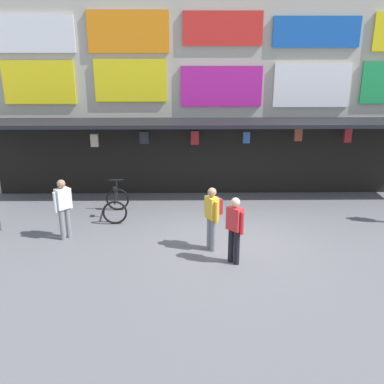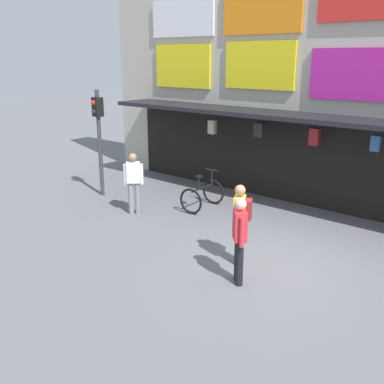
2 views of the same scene
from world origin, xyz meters
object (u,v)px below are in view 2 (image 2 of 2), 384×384
object	(u,v)px
bicycle_parked	(203,195)
pedestrian_in_purple	(240,236)
pedestrian_in_yellow	(240,218)
pedestrian_in_green	(134,180)
traffic_light_near	(98,126)

from	to	relation	value
bicycle_parked	pedestrian_in_purple	world-z (taller)	pedestrian_in_purple
pedestrian_in_purple	pedestrian_in_yellow	distance (m)	0.87
bicycle_parked	pedestrian_in_green	xyz separation A→B (m)	(-1.14, -1.52, 0.55)
bicycle_parked	pedestrian_in_purple	size ratio (longest dim) A/B	0.72
pedestrian_in_purple	pedestrian_in_green	world-z (taller)	same
traffic_light_near	pedestrian_in_yellow	world-z (taller)	traffic_light_near
bicycle_parked	pedestrian_in_green	distance (m)	1.98
traffic_light_near	pedestrian_in_green	world-z (taller)	traffic_light_near
pedestrian_in_purple	pedestrian_in_green	bearing A→B (deg)	162.20
pedestrian_in_purple	pedestrian_in_yellow	world-z (taller)	same
bicycle_parked	pedestrian_in_green	size ratio (longest dim) A/B	0.72
bicycle_parked	pedestrian_in_purple	distance (m)	4.43
pedestrian_in_green	traffic_light_near	bearing A→B (deg)	165.36
pedestrian_in_purple	pedestrian_in_green	size ratio (longest dim) A/B	1.00
traffic_light_near	pedestrian_in_yellow	distance (m)	6.22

